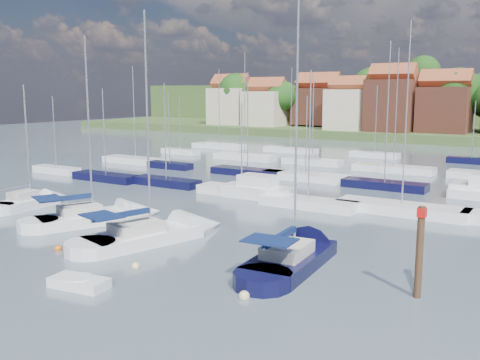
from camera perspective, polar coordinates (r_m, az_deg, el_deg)
The scene contains 12 objects.
ground at distance 67.35m, azimuth 14.48°, elevation 0.49°, with size 260.00×260.00×0.00m, color #485561.
sailboat_left at distance 43.44m, azimuth -14.37°, elevation -3.86°, with size 7.31×11.58×15.41m.
sailboat_centre at distance 37.67m, azimuth -8.20°, elevation -5.69°, with size 6.43×12.68×16.62m.
sailboat_navy at distance 32.92m, azimuth 6.44°, elevation -7.88°, with size 4.01×12.14×16.53m.
sailboat_far at distance 51.08m, azimuth -21.06°, elevation -2.24°, with size 2.90×8.79×11.60m.
tender at distance 29.58m, azimuth -16.78°, elevation -10.45°, with size 3.28×1.86×0.67m.
timber_piling at distance 28.09m, azimuth 18.51°, elevation -9.10°, with size 0.40×0.40×6.88m.
buoy_c at distance 36.65m, azimuth -18.84°, elevation -7.11°, with size 0.51×0.51×0.51m, color #D85914.
buoy_d at distance 31.94m, azimuth -11.06°, elevation -9.21°, with size 0.51×0.51×0.51m, color beige.
buoy_e at distance 35.93m, azimuth 5.64°, elevation -6.97°, with size 0.52×0.52×0.52m, color #D85914.
buoy_f at distance 27.10m, azimuth 0.44°, elevation -12.48°, with size 0.55×0.55×0.55m, color beige.
marina_field at distance 62.15m, azimuth 14.80°, elevation 0.15°, with size 79.62×41.41×15.93m.
Camera 1 is at (20.00, -23.52, 10.11)m, focal length 40.00 mm.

